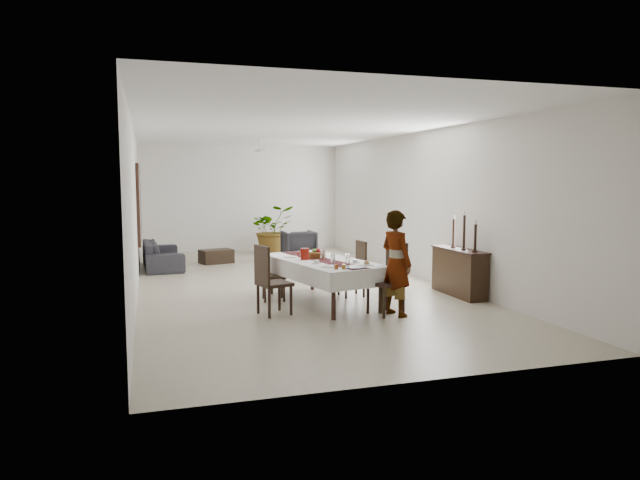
# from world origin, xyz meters

# --- Properties ---
(floor) EXTENTS (6.00, 12.00, 0.00)m
(floor) POSITION_xyz_m (0.00, 0.00, 0.00)
(floor) COLOR #B9AE93
(floor) RESTS_ON ground
(ceiling) EXTENTS (6.00, 12.00, 0.02)m
(ceiling) POSITION_xyz_m (0.00, 0.00, 3.20)
(ceiling) COLOR white
(ceiling) RESTS_ON wall_back
(wall_back) EXTENTS (6.00, 0.02, 3.20)m
(wall_back) POSITION_xyz_m (0.00, 6.00, 1.60)
(wall_back) COLOR white
(wall_back) RESTS_ON floor
(wall_front) EXTENTS (6.00, 0.02, 3.20)m
(wall_front) POSITION_xyz_m (0.00, -6.00, 1.60)
(wall_front) COLOR white
(wall_front) RESTS_ON floor
(wall_left) EXTENTS (0.02, 12.00, 3.20)m
(wall_left) POSITION_xyz_m (-3.00, 0.00, 1.60)
(wall_left) COLOR white
(wall_left) RESTS_ON floor
(wall_right) EXTENTS (0.02, 12.00, 3.20)m
(wall_right) POSITION_xyz_m (3.00, 0.00, 1.60)
(wall_right) COLOR white
(wall_right) RESTS_ON floor
(dining_table_top) EXTENTS (1.51, 2.58, 0.05)m
(dining_table_top) POSITION_xyz_m (0.11, -1.93, 0.73)
(dining_table_top) COLOR black
(dining_table_top) RESTS_ON table_leg_fl
(table_leg_fl) EXTENTS (0.08, 0.08, 0.71)m
(table_leg_fl) POSITION_xyz_m (-0.07, -3.15, 0.35)
(table_leg_fl) COLOR black
(table_leg_fl) RESTS_ON floor
(table_leg_fr) EXTENTS (0.08, 0.08, 0.71)m
(table_leg_fr) POSITION_xyz_m (0.80, -2.96, 0.35)
(table_leg_fr) COLOR black
(table_leg_fr) RESTS_ON floor
(table_leg_bl) EXTENTS (0.08, 0.08, 0.71)m
(table_leg_bl) POSITION_xyz_m (-0.57, -0.91, 0.35)
(table_leg_bl) COLOR black
(table_leg_bl) RESTS_ON floor
(table_leg_br) EXTENTS (0.08, 0.08, 0.71)m
(table_leg_br) POSITION_xyz_m (0.30, -0.71, 0.35)
(table_leg_br) COLOR black
(table_leg_br) RESTS_ON floor
(tablecloth_top) EXTENTS (1.73, 2.80, 0.01)m
(tablecloth_top) POSITION_xyz_m (0.11, -1.93, 0.76)
(tablecloth_top) COLOR white
(tablecloth_top) RESTS_ON dining_table_top
(tablecloth_drape_left) EXTENTS (0.58, 2.54, 0.30)m
(tablecloth_drape_left) POSITION_xyz_m (-0.46, -2.06, 0.62)
(tablecloth_drape_left) COLOR white
(tablecloth_drape_left) RESTS_ON dining_table_top
(tablecloth_drape_right) EXTENTS (0.58, 2.54, 0.30)m
(tablecloth_drape_right) POSITION_xyz_m (0.69, -1.80, 0.62)
(tablecloth_drape_right) COLOR white
(tablecloth_drape_right) RESTS_ON dining_table_top
(tablecloth_drape_near) EXTENTS (1.16, 0.27, 0.30)m
(tablecloth_drape_near) POSITION_xyz_m (0.40, -3.20, 0.62)
(tablecloth_drape_near) COLOR white
(tablecloth_drape_near) RESTS_ON dining_table_top
(tablecloth_drape_far) EXTENTS (1.16, 0.27, 0.30)m
(tablecloth_drape_far) POSITION_xyz_m (-0.17, -0.67, 0.62)
(tablecloth_drape_far) COLOR white
(tablecloth_drape_far) RESTS_ON dining_table_top
(table_runner) EXTENTS (0.89, 2.54, 0.00)m
(table_runner) POSITION_xyz_m (0.11, -1.93, 0.77)
(table_runner) COLOR #54181A
(table_runner) RESTS_ON tablecloth_top
(red_pitcher) EXTENTS (0.18, 0.18, 0.20)m
(red_pitcher) POSITION_xyz_m (-0.17, -1.84, 0.87)
(red_pitcher) COLOR maroon
(red_pitcher) RESTS_ON tablecloth_top
(pitcher_handle) EXTENTS (0.12, 0.05, 0.12)m
(pitcher_handle) POSITION_xyz_m (-0.25, -1.86, 0.87)
(pitcher_handle) COLOR #9A170B
(pitcher_handle) RESTS_ON red_pitcher
(wine_glass_near) EXTENTS (0.07, 0.07, 0.17)m
(wine_glass_near) POSITION_xyz_m (0.37, -2.54, 0.85)
(wine_glass_near) COLOR white
(wine_glass_near) RESTS_ON tablecloth_top
(wine_glass_mid) EXTENTS (0.07, 0.07, 0.17)m
(wine_glass_mid) POSITION_xyz_m (0.14, -2.49, 0.85)
(wine_glass_mid) COLOR silver
(wine_glass_mid) RESTS_ON tablecloth_top
(wine_glass_far) EXTENTS (0.07, 0.07, 0.17)m
(wine_glass_far) POSITION_xyz_m (0.15, -1.87, 0.85)
(wine_glass_far) COLOR white
(wine_glass_far) RESTS_ON tablecloth_top
(teacup_right) EXTENTS (0.09, 0.09, 0.06)m
(teacup_right) POSITION_xyz_m (0.54, -2.46, 0.80)
(teacup_right) COLOR silver
(teacup_right) RESTS_ON saucer_right
(saucer_right) EXTENTS (0.15, 0.15, 0.01)m
(saucer_right) POSITION_xyz_m (0.54, -2.46, 0.77)
(saucer_right) COLOR silver
(saucer_right) RESTS_ON tablecloth_top
(teacup_left) EXTENTS (0.09, 0.09, 0.06)m
(teacup_left) POSITION_xyz_m (-0.10, -2.34, 0.80)
(teacup_left) COLOR white
(teacup_left) RESTS_ON saucer_left
(saucer_left) EXTENTS (0.15, 0.15, 0.01)m
(saucer_left) POSITION_xyz_m (-0.10, -2.34, 0.77)
(saucer_left) COLOR white
(saucer_left) RESTS_ON tablecloth_top
(plate_near_right) EXTENTS (0.24, 0.24, 0.02)m
(plate_near_right) POSITION_xyz_m (0.64, -2.74, 0.78)
(plate_near_right) COLOR white
(plate_near_right) RESTS_ON tablecloth_top
(bread_near_right) EXTENTS (0.09, 0.09, 0.09)m
(bread_near_right) POSITION_xyz_m (0.64, -2.74, 0.80)
(bread_near_right) COLOR tan
(bread_near_right) RESTS_ON plate_near_right
(plate_near_left) EXTENTS (0.24, 0.24, 0.02)m
(plate_near_left) POSITION_xyz_m (-0.02, -2.73, 0.78)
(plate_near_left) COLOR silver
(plate_near_left) RESTS_ON tablecloth_top
(plate_far_left) EXTENTS (0.24, 0.24, 0.02)m
(plate_far_left) POSITION_xyz_m (-0.32, -1.46, 0.78)
(plate_far_left) COLOR white
(plate_far_left) RESTS_ON tablecloth_top
(serving_tray) EXTENTS (0.36, 0.36, 0.02)m
(serving_tray) POSITION_xyz_m (0.34, -2.96, 0.78)
(serving_tray) COLOR #393A3E
(serving_tray) RESTS_ON tablecloth_top
(jam_jar_a) EXTENTS (0.06, 0.06, 0.08)m
(jam_jar_a) POSITION_xyz_m (0.13, -3.04, 0.81)
(jam_jar_a) COLOR #925E15
(jam_jar_a) RESTS_ON tablecloth_top
(jam_jar_b) EXTENTS (0.06, 0.06, 0.08)m
(jam_jar_b) POSITION_xyz_m (0.02, -3.00, 0.81)
(jam_jar_b) COLOR #8C3D14
(jam_jar_b) RESTS_ON tablecloth_top
(fruit_basket) EXTENTS (0.30, 0.30, 0.10)m
(fruit_basket) POSITION_xyz_m (0.11, -1.67, 0.82)
(fruit_basket) COLOR brown
(fruit_basket) RESTS_ON tablecloth_top
(fruit_red) EXTENTS (0.09, 0.09, 0.09)m
(fruit_red) POSITION_xyz_m (0.13, -1.65, 0.89)
(fruit_red) COLOR #A3101D
(fruit_red) RESTS_ON fruit_basket
(fruit_green) EXTENTS (0.08, 0.08, 0.08)m
(fruit_green) POSITION_xyz_m (0.06, -1.65, 0.89)
(fruit_green) COLOR #4E8026
(fruit_green) RESTS_ON fruit_basket
(chair_right_near_seat) EXTENTS (0.61, 0.61, 0.06)m
(chair_right_near_seat) POSITION_xyz_m (0.85, -3.05, 0.51)
(chair_right_near_seat) COLOR black
(chair_right_near_seat) RESTS_ON chair_right_near_leg_fl
(chair_right_near_leg_fl) EXTENTS (0.06, 0.06, 0.49)m
(chair_right_near_leg_fl) POSITION_xyz_m (1.10, -3.18, 0.24)
(chair_right_near_leg_fl) COLOR black
(chair_right_near_leg_fl) RESTS_ON floor
(chair_right_near_leg_fr) EXTENTS (0.06, 0.06, 0.49)m
(chair_right_near_leg_fr) POSITION_xyz_m (0.98, -2.80, 0.24)
(chair_right_near_leg_fr) COLOR black
(chair_right_near_leg_fr) RESTS_ON floor
(chair_right_near_leg_bl) EXTENTS (0.06, 0.06, 0.49)m
(chair_right_near_leg_bl) POSITION_xyz_m (0.71, -3.30, 0.24)
(chair_right_near_leg_bl) COLOR black
(chair_right_near_leg_bl) RESTS_ON floor
(chair_right_near_leg_br) EXTENTS (0.06, 0.06, 0.49)m
(chair_right_near_leg_br) POSITION_xyz_m (0.60, -2.91, 0.24)
(chair_right_near_leg_br) COLOR black
(chair_right_near_leg_br) RESTS_ON floor
(chair_right_near_back) EXTENTS (0.18, 0.48, 0.63)m
(chair_right_near_back) POSITION_xyz_m (1.06, -2.98, 0.85)
(chair_right_near_back) COLOR black
(chair_right_near_back) RESTS_ON chair_right_near_seat
(chair_right_far_seat) EXTENTS (0.46, 0.46, 0.05)m
(chair_right_far_seat) POSITION_xyz_m (0.82, -1.52, 0.46)
(chair_right_far_seat) COLOR black
(chair_right_far_seat) RESTS_ON chair_right_far_leg_fl
(chair_right_far_leg_fl) EXTENTS (0.05, 0.05, 0.43)m
(chair_right_far_leg_fl) POSITION_xyz_m (1.00, -1.69, 0.22)
(chair_right_far_leg_fl) COLOR black
(chair_right_far_leg_fl) RESTS_ON floor
(chair_right_far_leg_fr) EXTENTS (0.05, 0.05, 0.43)m
(chair_right_far_leg_fr) POSITION_xyz_m (0.98, -1.34, 0.22)
(chair_right_far_leg_fr) COLOR black
(chair_right_far_leg_fr) RESTS_ON floor
(chair_right_far_leg_bl) EXTENTS (0.05, 0.05, 0.43)m
(chair_right_far_leg_bl) POSITION_xyz_m (0.65, -1.71, 0.22)
(chair_right_far_leg_bl) COLOR black
(chair_right_far_leg_bl) RESTS_ON floor
(chair_right_far_leg_br) EXTENTS (0.05, 0.05, 0.43)m
(chair_right_far_leg_br) POSITION_xyz_m (0.63, -1.35, 0.22)
(chair_right_far_leg_br) COLOR black
(chair_right_far_leg_br) RESTS_ON floor
(chair_right_far_back) EXTENTS (0.06, 0.44, 0.56)m
(chair_right_far_back) POSITION_xyz_m (1.01, -1.51, 0.75)
(chair_right_far_back) COLOR black
(chair_right_far_back) RESTS_ON chair_right_far_seat
(chair_left_near_seat) EXTENTS (0.59, 0.59, 0.05)m
(chair_left_near_seat) POSITION_xyz_m (-0.86, -2.53, 0.50)
(chair_left_near_seat) COLOR black
(chair_left_near_seat) RESTS_ON chair_left_near_leg_fl
(chair_left_near_leg_fl) EXTENTS (0.06, 0.06, 0.47)m
(chair_left_near_leg_fl) POSITION_xyz_m (-1.11, -2.39, 0.24)
(chair_left_near_leg_fl) COLOR black
(chair_left_near_leg_fl) RESTS_ON floor
(chair_left_near_leg_fr) EXTENTS (0.06, 0.06, 0.47)m
(chair_left_near_leg_fr) POSITION_xyz_m (-1.00, -2.77, 0.24)
(chair_left_near_leg_fr) COLOR black
(chair_left_near_leg_fr) RESTS_ON floor
(chair_left_near_leg_bl) EXTENTS (0.06, 0.06, 0.47)m
(chair_left_near_leg_bl) POSITION_xyz_m (-0.73, -2.29, 0.24)
(chair_left_near_leg_bl) COLOR black
(chair_left_near_leg_bl) RESTS_ON floor
(chair_left_near_leg_br) EXTENTS (0.06, 0.06, 0.47)m
(chair_left_near_leg_br) POSITION_xyz_m (-0.62, -2.66, 0.24)
(chair_left_near_leg_br) COLOR black
(chair_left_near_leg_br) RESTS_ON floor
(chair_left_near_back) EXTENTS (0.17, 0.47, 0.61)m
(chair_left_near_back) POSITION_xyz_m (-1.07, -2.59, 0.82)
(chair_left_near_back) COLOR black
(chair_left_near_back) RESTS_ON chair_left_near_seat
(chair_left_far_seat) EXTENTS (0.46, 0.46, 0.05)m
(chair_left_far_seat) POSITION_xyz_m (-0.65, -1.46, 0.43)
(chair_left_far_seat) COLOR black
(chair_left_far_seat) RESTS_ON chair_left_far_leg_fl
(chair_left_far_leg_fl) EXTENTS (0.05, 0.05, 0.41)m
(chair_left_far_leg_fl) POSITION_xyz_m (-0.80, -1.27, 0.20)
(chair_left_far_leg_fl) COLOR black
(chair_left_far_leg_fl) RESTS_ON floor
(chair_left_far_leg_fr) EXTENTS (0.05, 0.05, 0.41)m
(chair_left_far_leg_fr) POSITION_xyz_m (-0.83, -1.61, 0.20)
(chair_left_far_leg_fr) COLOR black
(chair_left_far_leg_fr) RESTS_ON floor
(chair_left_far_leg_bl) EXTENTS (0.05, 0.05, 0.41)m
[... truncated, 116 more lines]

